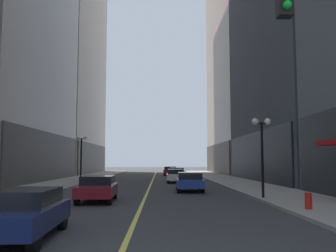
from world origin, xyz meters
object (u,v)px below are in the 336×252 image
(car_red, at_px, (170,171))
(fire_hydrant_right, at_px, (308,203))
(street_lamp_right_mid, at_px, (262,140))
(car_maroon, at_px, (98,188))
(car_navy, at_px, (21,212))
(street_lamp_left_far, at_px, (81,149))
(car_white, at_px, (175,175))
(car_green, at_px, (177,173))
(car_blue, at_px, (189,181))

(car_red, xyz_separation_m, fire_hydrant_right, (4.56, -40.34, -0.32))
(street_lamp_right_mid, bearing_deg, car_maroon, -176.66)
(car_navy, xyz_separation_m, street_lamp_left_far, (-3.54, 24.15, 2.54))
(car_white, bearing_deg, street_lamp_right_mid, -76.43)
(street_lamp_left_far, bearing_deg, car_maroon, -74.80)
(car_navy, relative_size, fire_hydrant_right, 5.29)
(street_lamp_left_far, height_order, street_lamp_right_mid, same)
(car_green, xyz_separation_m, street_lamp_right_mid, (3.55, -25.61, 2.54))
(car_navy, bearing_deg, car_maroon, 87.04)
(car_green, distance_m, street_lamp_right_mid, 25.97)
(car_blue, xyz_separation_m, car_green, (-0.05, 19.66, 0.00))
(car_maroon, xyz_separation_m, car_green, (5.23, 26.12, 0.00))
(car_green, bearing_deg, street_lamp_left_far, -129.26)
(car_green, distance_m, fire_hydrant_right, 30.78)
(car_blue, relative_size, car_white, 0.93)
(car_green, relative_size, car_red, 0.88)
(fire_hydrant_right, bearing_deg, street_lamp_right_mid, 95.82)
(car_blue, relative_size, street_lamp_left_far, 0.97)
(street_lamp_right_mid, bearing_deg, car_red, 96.54)
(car_red, height_order, fire_hydrant_right, car_red)
(car_maroon, bearing_deg, car_navy, -92.96)
(car_red, bearing_deg, car_white, -89.94)
(car_maroon, distance_m, car_blue, 8.34)
(car_blue, bearing_deg, car_green, 90.13)
(car_white, relative_size, car_green, 1.11)
(car_blue, height_order, street_lamp_left_far, street_lamp_left_far)
(car_green, height_order, fire_hydrant_right, car_green)
(fire_hydrant_right, bearing_deg, car_green, 97.56)
(car_blue, height_order, fire_hydrant_right, car_blue)
(car_maroon, height_order, fire_hydrant_right, car_maroon)
(car_blue, xyz_separation_m, fire_hydrant_right, (4.00, -10.85, -0.32))
(car_navy, xyz_separation_m, street_lamp_right_mid, (9.26, 9.86, 2.54))
(car_maroon, xyz_separation_m, car_red, (4.72, 35.94, 0.00))
(fire_hydrant_right, bearing_deg, car_blue, 110.24)
(car_navy, relative_size, car_red, 0.89)
(street_lamp_left_far, distance_m, fire_hydrant_right, 23.53)
(car_red, relative_size, fire_hydrant_right, 5.92)
(car_maroon, bearing_deg, car_white, 74.65)
(car_red, bearing_deg, car_navy, -96.55)
(car_maroon, relative_size, car_green, 1.01)
(car_navy, bearing_deg, car_green, 80.84)
(car_maroon, bearing_deg, fire_hydrant_right, -25.34)
(car_white, bearing_deg, car_maroon, -105.35)
(car_red, bearing_deg, street_lamp_left_far, -112.46)
(car_white, bearing_deg, car_blue, -87.14)
(car_blue, bearing_deg, car_red, 91.09)
(car_red, bearing_deg, car_green, -87.00)
(car_maroon, bearing_deg, car_blue, 50.73)
(street_lamp_left_far, bearing_deg, car_navy, -81.67)
(car_white, height_order, fire_hydrant_right, car_white)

